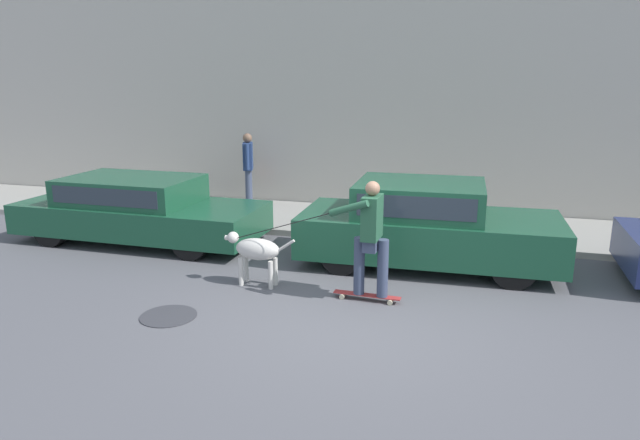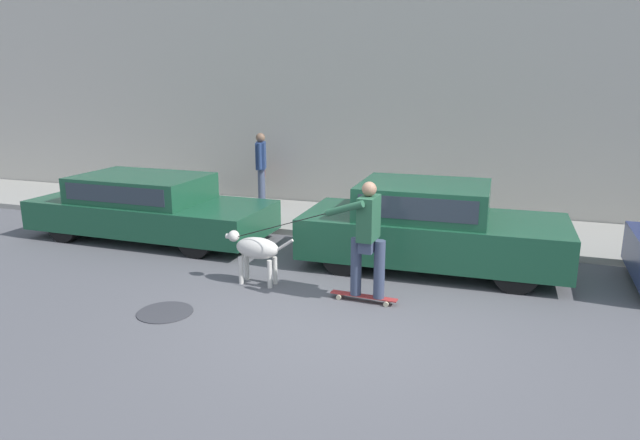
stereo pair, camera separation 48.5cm
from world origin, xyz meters
The scene contains 9 objects.
ground_plane centered at (0.00, 0.00, 0.00)m, with size 36.00×36.00×0.00m, color #545459.
back_wall centered at (0.00, 6.19, 2.51)m, with size 32.00×0.30×5.02m.
sidewalk_curb centered at (0.00, 4.74, 0.06)m, with size 30.00×2.56×0.12m.
parked_car_0 centered at (-4.64, 2.44, 0.60)m, with size 4.59×1.83×1.21m.
parked_car_1 centered at (0.65, 2.44, 0.66)m, with size 4.16×1.88×1.37m.
dog centered at (-1.66, 0.83, 0.53)m, with size 1.10×0.35×0.78m.
skateboarder centered at (0.06, 0.67, 0.95)m, with size 2.53×0.62×1.67m.
pedestrian_with_bag centered at (-3.64, 5.37, 1.03)m, with size 0.35×0.70×1.65m.
manhole_cover centered at (-2.34, -0.55, 0.01)m, with size 0.73×0.73×0.01m.
Camera 1 is at (1.37, -6.60, 3.00)m, focal length 32.00 mm.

